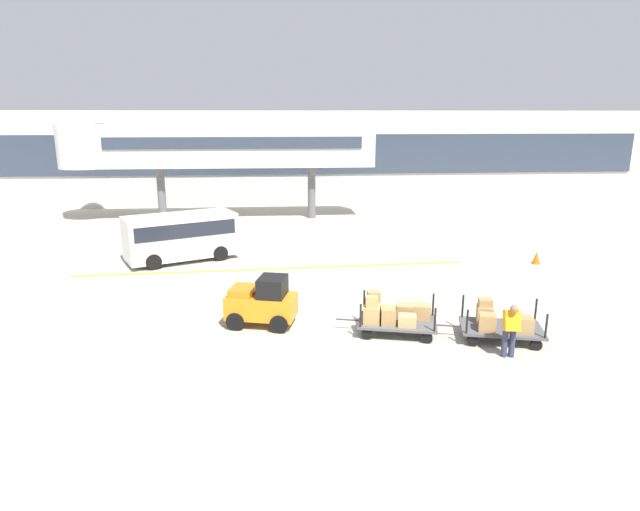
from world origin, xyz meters
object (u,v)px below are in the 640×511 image
at_px(shuttle_van, 181,234).
at_px(baggage_tug, 262,302).
at_px(baggage_cart_lead, 393,315).
at_px(baggage_cart_middle, 501,323).
at_px(baggage_handler, 511,328).
at_px(safety_cone_far, 536,258).

bearing_deg(shuttle_van, baggage_tug, -64.97).
xyz_separation_m(baggage_cart_lead, baggage_cart_middle, (2.99, -0.79, -0.04)).
distance_m(baggage_tug, baggage_handler, 7.28).
bearing_deg(shuttle_van, safety_cone_far, -6.85).
height_order(baggage_cart_middle, baggage_handler, baggage_handler).
xyz_separation_m(baggage_handler, shuttle_van, (-10.46, 11.04, 0.37)).
distance_m(baggage_cart_lead, shuttle_van, 11.93).
distance_m(shuttle_van, safety_cone_far, 15.86).
xyz_separation_m(baggage_tug, shuttle_van, (-3.79, 8.12, 0.48)).
bearing_deg(baggage_tug, baggage_cart_middle, -14.12).
xyz_separation_m(baggage_cart_middle, shuttle_van, (-10.71, 9.86, 0.71)).
bearing_deg(shuttle_van, baggage_cart_lead, -49.58).
height_order(baggage_cart_middle, shuttle_van, shuttle_van).
xyz_separation_m(baggage_cart_middle, baggage_handler, (-0.25, -1.18, 0.34)).
height_order(baggage_cart_lead, baggage_handler, baggage_handler).
distance_m(baggage_cart_middle, shuttle_van, 14.57).
height_order(baggage_cart_middle, safety_cone_far, baggage_cart_middle).
xyz_separation_m(baggage_tug, baggage_cart_lead, (3.93, -0.95, -0.19)).
xyz_separation_m(shuttle_van, safety_cone_far, (15.72, -1.89, -0.96)).
bearing_deg(baggage_cart_lead, safety_cone_far, 41.91).
distance_m(baggage_tug, shuttle_van, 8.97).
height_order(baggage_tug, baggage_cart_middle, baggage_tug).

